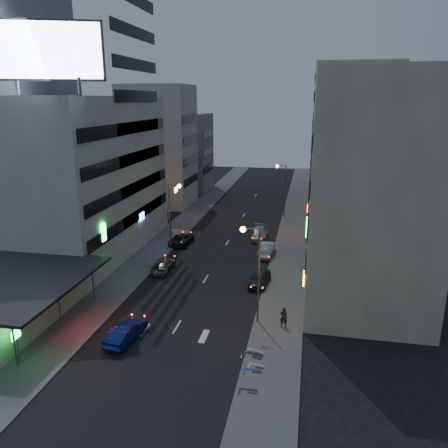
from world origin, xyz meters
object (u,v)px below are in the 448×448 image
(parked_car_right_far, at_px, (259,233))
(road_car_blue, at_px, (126,332))
(road_car_silver, at_px, (163,265))
(scooter_black_a, at_px, (258,383))
(parked_car_right_mid, at_px, (266,250))
(parked_car_left, at_px, (182,239))
(parked_car_right_near, at_px, (260,279))
(scooter_silver_b, at_px, (265,346))
(scooter_blue, at_px, (262,362))
(scooter_silver_a, at_px, (266,359))
(scooter_black_b, at_px, (264,349))
(person, at_px, (284,317))

(parked_car_right_far, bearing_deg, road_car_blue, -108.20)
(road_car_silver, distance_m, scooter_black_a, 21.95)
(parked_car_right_mid, relative_size, parked_car_left, 0.93)
(parked_car_right_far, height_order, road_car_blue, parked_car_right_far)
(scooter_black_a, bearing_deg, parked_car_right_near, 5.87)
(scooter_silver_b, bearing_deg, parked_car_right_mid, 27.42)
(road_car_blue, xyz_separation_m, scooter_blue, (10.56, -1.79, -0.03))
(road_car_silver, bearing_deg, scooter_black_a, 122.34)
(parked_car_right_mid, bearing_deg, parked_car_right_near, -85.82)
(parked_car_left, xyz_separation_m, road_car_blue, (2.44, -23.11, 0.04))
(parked_car_right_near, height_order, scooter_silver_a, parked_car_right_near)
(road_car_blue, relative_size, scooter_silver_a, 2.57)
(parked_car_right_near, xyz_separation_m, scooter_silver_a, (2.01, -13.60, -0.07))
(parked_car_right_mid, height_order, parked_car_left, parked_car_right_mid)
(parked_car_right_far, relative_size, scooter_black_b, 2.49)
(person, height_order, scooter_black_b, person)
(parked_car_left, relative_size, scooter_silver_b, 2.62)
(parked_car_right_mid, bearing_deg, person, -76.86)
(road_car_blue, bearing_deg, road_car_silver, -76.11)
(parked_car_right_far, xyz_separation_m, scooter_silver_b, (3.58, -26.90, -0.05))
(parked_car_right_far, distance_m, scooter_black_a, 31.34)
(parked_car_right_mid, height_order, person, person)
(parked_car_right_near, height_order, person, person)
(parked_car_right_far, relative_size, person, 2.99)
(scooter_black_b, bearing_deg, scooter_silver_b, 18.14)
(person, distance_m, scooter_blue, 6.11)
(parked_car_right_near, distance_m, scooter_black_a, 16.34)
(parked_car_right_near, bearing_deg, scooter_blue, -76.20)
(parked_car_right_mid, distance_m, scooter_black_b, 21.12)
(parked_car_right_near, relative_size, scooter_silver_a, 2.45)
(parked_car_right_near, height_order, parked_car_right_far, parked_car_right_far)
(person, relative_size, scooter_black_a, 0.98)
(parked_car_right_near, distance_m, person, 8.49)
(road_car_silver, relative_size, scooter_blue, 2.48)
(parked_car_left, distance_m, scooter_black_b, 26.75)
(scooter_silver_a, bearing_deg, person, 1.17)
(road_car_silver, relative_size, scooter_silver_a, 2.71)
(parked_car_left, distance_m, parked_car_right_far, 10.23)
(person, bearing_deg, scooter_silver_b, 80.10)
(scooter_blue, bearing_deg, parked_car_right_mid, 0.32)
(road_car_blue, relative_size, scooter_black_a, 2.50)
(scooter_black_b, bearing_deg, person, 7.44)
(scooter_silver_a, bearing_deg, scooter_black_a, -174.83)
(parked_car_right_far, distance_m, person, 23.35)
(parked_car_right_mid, relative_size, person, 2.66)
(parked_car_left, xyz_separation_m, scooter_silver_a, (13.21, -24.49, -0.04))
(parked_car_left, relative_size, person, 2.86)
(scooter_silver_a, bearing_deg, scooter_black_b, 21.83)
(parked_car_left, bearing_deg, scooter_black_a, 117.22)
(scooter_black_b, xyz_separation_m, scooter_silver_b, (0.02, 0.49, -0.05))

